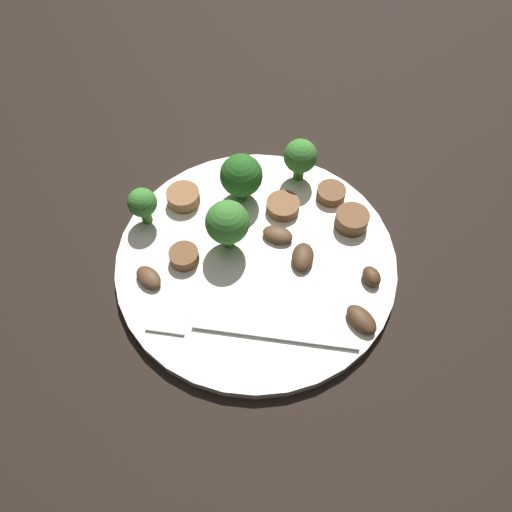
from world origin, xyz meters
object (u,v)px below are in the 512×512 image
at_px(sausage_slice_2, 183,197).
at_px(mushroom_2, 149,277).
at_px(plate, 256,259).
at_px(broccoli_floret_2, 143,204).
at_px(broccoli_floret_0, 242,176).
at_px(mushroom_0, 361,319).
at_px(fork, 233,332).
at_px(mushroom_3, 303,257).
at_px(mushroom_4, 278,234).
at_px(sausage_slice_3, 283,206).
at_px(broccoli_floret_1, 227,223).
at_px(broccoli_floret_3, 300,157).
at_px(sausage_slice_4, 331,193).
at_px(sausage_slice_1, 352,220).
at_px(sausage_slice_0, 184,256).
at_px(mushroom_1, 372,276).

distance_m(sausage_slice_2, mushroom_2, 0.10).
xyz_separation_m(plate, broccoli_floret_2, (0.10, -0.06, 0.03)).
relative_size(broccoli_floret_0, mushroom_0, 1.65).
height_order(fork, mushroom_3, mushroom_3).
height_order(plate, broccoli_floret_0, broccoli_floret_0).
bearing_deg(broccoli_floret_2, mushroom_3, 151.84).
height_order(broccoli_floret_0, mushroom_4, broccoli_floret_0).
bearing_deg(sausage_slice_3, broccoli_floret_2, -5.17).
bearing_deg(mushroom_0, broccoli_floret_2, -40.21).
bearing_deg(mushroom_4, broccoli_floret_2, -20.22).
distance_m(broccoli_floret_1, sausage_slice_3, 0.07).
distance_m(broccoli_floret_3, sausage_slice_4, 0.05).
height_order(broccoli_floret_3, mushroom_0, broccoli_floret_3).
bearing_deg(sausage_slice_2, broccoli_floret_2, 23.90).
relative_size(sausage_slice_1, mushroom_3, 1.05).
relative_size(plate, broccoli_floret_0, 5.08).
bearing_deg(fork, mushroom_0, -166.51).
xyz_separation_m(broccoli_floret_0, mushroom_4, (-0.02, 0.06, -0.03)).
bearing_deg(sausage_slice_1, sausage_slice_4, -75.47).
bearing_deg(mushroom_2, sausage_slice_3, -157.63).
height_order(broccoli_floret_3, sausage_slice_3, broccoli_floret_3).
xyz_separation_m(sausage_slice_0, sausage_slice_1, (-0.17, -0.01, 0.00)).
xyz_separation_m(sausage_slice_0, mushroom_2, (0.03, 0.02, -0.00)).
xyz_separation_m(fork, broccoli_floret_1, (-0.01, -0.09, 0.03)).
xyz_separation_m(fork, mushroom_4, (-0.06, -0.09, 0.00)).
height_order(fork, sausage_slice_2, sausage_slice_2).
distance_m(sausage_slice_2, mushroom_1, 0.20).
bearing_deg(sausage_slice_4, fork, 46.49).
bearing_deg(mushroom_1, broccoli_floret_1, -27.75).
relative_size(sausage_slice_0, sausage_slice_3, 0.83).
bearing_deg(mushroom_2, broccoli_floret_2, -92.80).
bearing_deg(broccoli_floret_0, fork, 76.54).
height_order(sausage_slice_3, mushroom_4, sausage_slice_3).
distance_m(sausage_slice_0, mushroom_0, 0.17).
relative_size(broccoli_floret_1, mushroom_4, 1.85).
xyz_separation_m(fork, broccoli_floret_3, (-0.10, -0.16, 0.03)).
distance_m(broccoli_floret_0, broccoli_floret_1, 0.06).
height_order(broccoli_floret_1, mushroom_1, broccoli_floret_1).
distance_m(plate, mushroom_0, 0.12).
distance_m(broccoli_floret_3, mushroom_2, 0.19).
height_order(plate, mushroom_4, mushroom_4).
relative_size(plate, broccoli_floret_3, 5.50).
bearing_deg(sausage_slice_0, sausage_slice_3, -158.37).
xyz_separation_m(broccoli_floret_2, sausage_slice_2, (-0.04, -0.02, -0.02)).
bearing_deg(mushroom_2, plate, -176.10).
relative_size(mushroom_2, mushroom_4, 0.94).
distance_m(sausage_slice_0, mushroom_3, 0.11).
relative_size(broccoli_floret_0, mushroom_3, 1.68).
xyz_separation_m(broccoli_floret_2, sausage_slice_0, (-0.03, 0.05, -0.02)).
bearing_deg(sausage_slice_0, broccoli_floret_2, -59.83).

